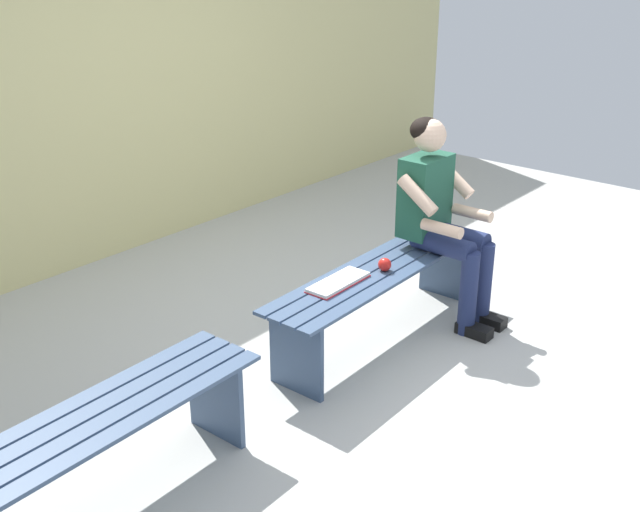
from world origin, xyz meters
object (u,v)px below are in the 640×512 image
object	(u,v)px
apple	(385,264)
book_open	(338,283)
bench_far	(77,451)
person_seated	(441,212)
bench_near	(380,284)

from	to	relation	value
apple	book_open	bearing A→B (deg)	-15.63
bench_far	person_seated	bearing A→B (deg)	177.73
bench_far	person_seated	distance (m)	2.59
bench_far	apple	bearing A→B (deg)	178.70
bench_far	apple	xyz separation A→B (m)	(-2.06, 0.05, 0.15)
bench_near	book_open	xyz separation A→B (m)	(0.34, -0.04, 0.12)
bench_near	person_seated	size ratio (longest dim) A/B	1.41
bench_near	bench_far	bearing A→B (deg)	0.00
apple	bench_near	bearing A→B (deg)	-114.31
bench_far	book_open	xyz separation A→B (m)	(-1.74, -0.04, 0.12)
bench_near	bench_far	world-z (taller)	same
bench_far	book_open	distance (m)	1.75
book_open	bench_near	bearing A→B (deg)	171.50
bench_near	person_seated	world-z (taller)	person_seated
bench_near	bench_far	distance (m)	2.08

